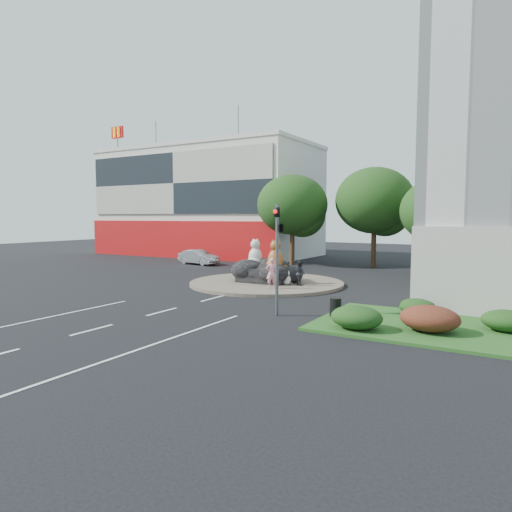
{
  "coord_description": "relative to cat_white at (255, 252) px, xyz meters",
  "views": [
    {
      "loc": [
        14.43,
        -15.83,
        4.42
      ],
      "look_at": [
        0.12,
        8.44,
        2.0
      ],
      "focal_mm": 32.0,
      "sensor_mm": 36.0,
      "label": 1
    }
  ],
  "objects": [
    {
      "name": "tree_right",
      "position": [
        10.17,
        9.63,
        2.57
      ],
      "size": [
        5.7,
        5.7,
        7.3
      ],
      "color": "#382314",
      "rests_on": "ground"
    },
    {
      "name": "cat_white",
      "position": [
        0.0,
        0.0,
        0.0
      ],
      "size": [
        1.36,
        1.24,
        1.91
      ],
      "primitive_type": null,
      "rotation": [
        0.0,
        0.0,
        -0.25
      ],
      "color": "beige",
      "rests_on": "rock_plinth"
    },
    {
      "name": "roundabout_island",
      "position": [
        1.1,
        -0.43,
        -1.96
      ],
      "size": [
        10.0,
        10.0,
        0.2
      ],
      "primitive_type": "cylinder",
      "color": "brown",
      "rests_on": "ground"
    },
    {
      "name": "tree_mid",
      "position": [
        4.17,
        13.63,
        3.5
      ],
      "size": [
        6.84,
        6.84,
        8.76
      ],
      "color": "#382314",
      "rests_on": "ground"
    },
    {
      "name": "kitten_calico",
      "position": [
        -0.33,
        -1.42,
        -1.38
      ],
      "size": [
        0.69,
        0.64,
        0.94
      ],
      "primitive_type": null,
      "rotation": [
        0.0,
        0.0,
        -0.32
      ],
      "color": "beige",
      "rests_on": "roundabout_island"
    },
    {
      "name": "cat_tabby",
      "position": [
        1.98,
        -0.85,
        0.01
      ],
      "size": [
        1.17,
        1.02,
        1.93
      ],
      "primitive_type": null,
      "rotation": [
        0.0,
        0.0,
        0.01
      ],
      "color": "#C28328",
      "rests_on": "rock_plinth"
    },
    {
      "name": "pedestrian_pink",
      "position": [
        2.71,
        -2.7,
        -0.95
      ],
      "size": [
        0.78,
        0.77,
        1.81
      ],
      "primitive_type": "imported",
      "rotation": [
        0.0,
        0.0,
        3.92
      ],
      "color": "pink",
      "rests_on": "roundabout_island"
    },
    {
      "name": "pedestrian_dark",
      "position": [
        3.64,
        -0.75,
        -1.1
      ],
      "size": [
        0.93,
        0.89,
        1.52
      ],
      "primitive_type": "imported",
      "rotation": [
        0.0,
        0.0,
        2.53
      ],
      "color": "black",
      "rests_on": "roundabout_island"
    },
    {
      "name": "traffic_light",
      "position": [
        6.2,
        -8.43,
        1.57
      ],
      "size": [
        0.44,
        1.24,
        5.0
      ],
      "color": "#595B60",
      "rests_on": "ground"
    },
    {
      "name": "hedge_mid_green",
      "position": [
        15.1,
        -6.93,
        -1.53
      ],
      "size": [
        1.8,
        1.44,
        0.81
      ],
      "primitive_type": "ellipsoid",
      "color": "#163A12",
      "rests_on": "grass_verge"
    },
    {
      "name": "tree_left",
      "position": [
        -2.83,
        11.63,
        3.19
      ],
      "size": [
        6.46,
        6.46,
        8.27
      ],
      "color": "#382314",
      "rests_on": "ground"
    },
    {
      "name": "street_lamp",
      "position": [
        13.92,
        -2.43,
        2.5
      ],
      "size": [
        2.34,
        0.22,
        8.06
      ],
      "color": "#595B60",
      "rests_on": "ground"
    },
    {
      "name": "kitten_white",
      "position": [
        2.88,
        -0.95,
        -1.41
      ],
      "size": [
        0.57,
        0.51,
        0.89
      ],
      "primitive_type": null,
      "rotation": [
        0.0,
        0.0,
        0.09
      ],
      "color": "silver",
      "rests_on": "roundabout_island"
    },
    {
      "name": "litter_bin",
      "position": [
        8.6,
        -7.71,
        -1.54
      ],
      "size": [
        0.54,
        0.54,
        0.8
      ],
      "primitive_type": "cylinder",
      "rotation": [
        0.0,
        0.0,
        -0.08
      ],
      "color": "black",
      "rests_on": "grass_verge"
    },
    {
      "name": "grass_verge",
      "position": [
        13.1,
        -7.43,
        -2.0
      ],
      "size": [
        10.0,
        6.0,
        0.12
      ],
      "primitive_type": "cube",
      "color": "#204D19",
      "rests_on": "ground"
    },
    {
      "name": "hedge_near_green",
      "position": [
        10.1,
        -9.43,
        -1.49
      ],
      "size": [
        2.0,
        1.6,
        0.9
      ],
      "primitive_type": "ellipsoid",
      "color": "#163A12",
      "rests_on": "grass_verge"
    },
    {
      "name": "shophouse_block",
      "position": [
        -16.9,
        17.48,
        4.13
      ],
      "size": [
        25.2,
        12.3,
        17.4
      ],
      "color": "silver",
      "rests_on": "ground"
    },
    {
      "name": "parked_car",
      "position": [
        -10.5,
        7.38,
        -1.36
      ],
      "size": [
        4.36,
        2.05,
        1.38
      ],
      "primitive_type": "imported",
      "rotation": [
        0.0,
        0.0,
        1.43
      ],
      "color": "#B3B6BB",
      "rests_on": "ground"
    },
    {
      "name": "rock_plinth",
      "position": [
        1.1,
        -0.43,
        -1.41
      ],
      "size": [
        3.2,
        2.6,
        0.9
      ],
      "primitive_type": null,
      "color": "black",
      "rests_on": "roundabout_island"
    },
    {
      "name": "ground",
      "position": [
        1.1,
        -10.43,
        -2.06
      ],
      "size": [
        120.0,
        120.0,
        0.0
      ],
      "primitive_type": "plane",
      "color": "black",
      "rests_on": "ground"
    },
    {
      "name": "hedge_red",
      "position": [
        12.6,
        -8.43,
        -1.44
      ],
      "size": [
        2.2,
        1.76,
        0.99
      ],
      "primitive_type": "ellipsoid",
      "color": "#4A1713",
      "rests_on": "grass_verge"
    },
    {
      "name": "hedge_back_green",
      "position": [
        11.6,
        -5.63,
        -1.58
      ],
      "size": [
        1.6,
        1.28,
        0.72
      ],
      "primitive_type": "ellipsoid",
      "color": "#163A12",
      "rests_on": "grass_verge"
    }
  ]
}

